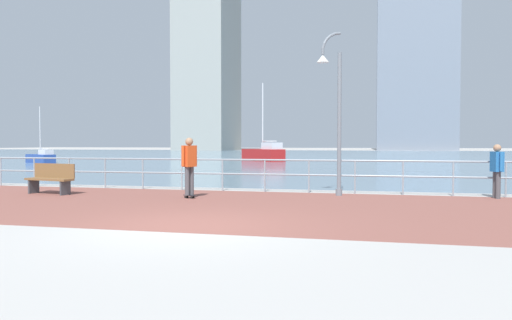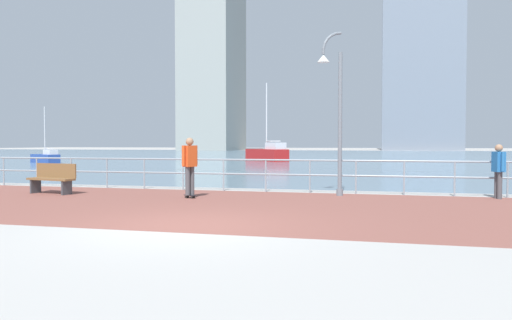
# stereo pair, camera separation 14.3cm
# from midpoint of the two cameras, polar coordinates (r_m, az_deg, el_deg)

# --- Properties ---
(ground) EXTENTS (220.00, 220.00, 0.00)m
(ground) POSITION_cam_midpoint_polar(r_m,az_deg,el_deg) (48.73, 10.02, 0.12)
(ground) COLOR #ADAAA5
(brick_paving) EXTENTS (28.00, 7.35, 0.01)m
(brick_paving) POSITION_cam_midpoint_polar(r_m,az_deg,el_deg) (12.19, -2.43, -5.30)
(brick_paving) COLOR brown
(brick_paving) RESTS_ON ground
(harbor_water) EXTENTS (180.00, 88.00, 0.00)m
(harbor_water) POSITION_cam_midpoint_polar(r_m,az_deg,el_deg) (60.39, 10.80, 0.46)
(harbor_water) COLOR slate
(harbor_water) RESTS_ON ground
(waterfront_railing) EXTENTS (25.25, 0.06, 1.04)m
(waterfront_railing) POSITION_cam_midpoint_polar(r_m,az_deg,el_deg) (15.67, 1.39, -1.06)
(waterfront_railing) COLOR #8C99A3
(waterfront_railing) RESTS_ON ground
(lamppost) EXTENTS (0.74, 0.56, 4.77)m
(lamppost) POSITION_cam_midpoint_polar(r_m,az_deg,el_deg) (14.67, 9.31, 6.21)
(lamppost) COLOR slate
(lamppost) RESTS_ON ground
(skateboarder) EXTENTS (0.41, 0.53, 1.70)m
(skateboarder) POSITION_cam_midpoint_polar(r_m,az_deg,el_deg) (13.97, -7.33, -0.22)
(skateboarder) COLOR black
(skateboarder) RESTS_ON ground
(bystander) EXTENTS (0.32, 0.55, 1.51)m
(bystander) POSITION_cam_midpoint_polar(r_m,az_deg,el_deg) (15.29, 26.33, -0.74)
(bystander) COLOR #4C4C51
(bystander) RESTS_ON ground
(park_bench) EXTENTS (1.65, 0.73, 0.92)m
(park_bench) POSITION_cam_midpoint_polar(r_m,az_deg,el_deg) (16.28, -22.11, -1.94)
(park_bench) COLOR brown
(park_bench) RESTS_ON ground
(sailboat_ivory) EXTENTS (3.20, 2.32, 4.37)m
(sailboat_ivory) POSITION_cam_midpoint_polar(r_m,az_deg,el_deg) (41.82, -22.91, 0.26)
(sailboat_ivory) COLOR #284799
(sailboat_ivory) RESTS_ON ground
(sailboat_blue) EXTENTS (4.40, 4.42, 6.69)m
(sailboat_blue) POSITION_cam_midpoint_polar(r_m,az_deg,el_deg) (42.52, 1.44, 0.74)
(sailboat_blue) COLOR #B21E1E
(sailboat_blue) RESTS_ON ground
(tower_brick) EXTENTS (16.11, 14.39, 43.78)m
(tower_brick) POSITION_cam_midpoint_polar(r_m,az_deg,el_deg) (114.73, 18.46, 11.65)
(tower_brick) COLOR slate
(tower_brick) RESTS_ON ground
(tower_concrete) EXTENTS (10.87, 15.34, 46.10)m
(tower_concrete) POSITION_cam_midpoint_polar(r_m,az_deg,el_deg) (110.21, -4.97, 12.77)
(tower_concrete) COLOR #939993
(tower_concrete) RESTS_ON ground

